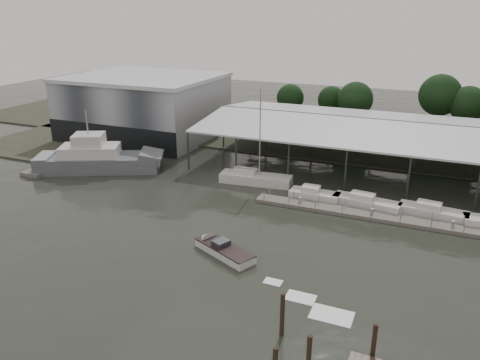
% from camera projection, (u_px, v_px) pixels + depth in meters
% --- Properties ---
extents(ground, '(200.00, 200.00, 0.00)m').
position_uv_depth(ground, '(214.00, 233.00, 46.91)').
color(ground, '#262B23').
rests_on(ground, ground).
extents(land_strip_far, '(140.00, 30.00, 0.30)m').
position_uv_depth(land_strip_far, '(318.00, 135.00, 83.13)').
color(land_strip_far, '#393E2E').
rests_on(land_strip_far, ground).
extents(land_strip_west, '(20.00, 40.00, 0.30)m').
position_uv_depth(land_strip_west, '(93.00, 128.00, 87.55)').
color(land_strip_west, '#393E2E').
rests_on(land_strip_west, ground).
extents(storage_warehouse, '(24.50, 20.50, 10.50)m').
position_uv_depth(storage_warehouse, '(145.00, 106.00, 81.29)').
color(storage_warehouse, '#999DA3').
rests_on(storage_warehouse, ground).
extents(covered_boat_shed, '(58.24, 24.00, 6.96)m').
position_uv_depth(covered_boat_shed, '(419.00, 128.00, 62.68)').
color(covered_boat_shed, silver).
rests_on(covered_boat_shed, ground).
extents(trawler_dock, '(3.00, 18.00, 0.50)m').
position_uv_depth(trawler_dock, '(75.00, 157.00, 70.00)').
color(trawler_dock, slate).
rests_on(trawler_dock, ground).
extents(floating_dock, '(28.00, 2.00, 1.40)m').
position_uv_depth(floating_dock, '(381.00, 217.00, 49.93)').
color(floating_dock, slate).
rests_on(floating_dock, ground).
extents(grey_trawler, '(17.52, 11.92, 8.84)m').
position_uv_depth(grey_trawler, '(99.00, 159.00, 64.65)').
color(grey_trawler, slate).
rests_on(grey_trawler, ground).
extents(white_sailboat, '(9.42, 3.54, 12.42)m').
position_uv_depth(white_sailboat, '(255.00, 178.00, 60.05)').
color(white_sailboat, silver).
rests_on(white_sailboat, ground).
extents(speedboat_underway, '(16.94, 8.92, 2.00)m').
position_uv_depth(speedboat_underway, '(221.00, 248.00, 43.03)').
color(speedboat_underway, silver).
rests_on(speedboat_underway, ground).
extents(moored_cruiser_0, '(5.78, 2.21, 1.70)m').
position_uv_depth(moored_cruiser_0, '(314.00, 195.00, 54.81)').
color(moored_cruiser_0, silver).
rests_on(moored_cruiser_0, ground).
extents(moored_cruiser_1, '(7.73, 3.10, 1.70)m').
position_uv_depth(moored_cruiser_1, '(366.00, 202.00, 52.68)').
color(moored_cruiser_1, silver).
rests_on(moored_cruiser_1, ground).
extents(moored_cruiser_2, '(7.32, 3.02, 1.70)m').
position_uv_depth(moored_cruiser_2, '(432.00, 212.00, 50.20)').
color(moored_cruiser_2, silver).
rests_on(moored_cruiser_2, ground).
extents(horizon_tree_line, '(66.80, 12.26, 11.57)m').
position_uv_depth(horizon_tree_line, '(477.00, 104.00, 76.82)').
color(horizon_tree_line, '#312216').
rests_on(horizon_tree_line, ground).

